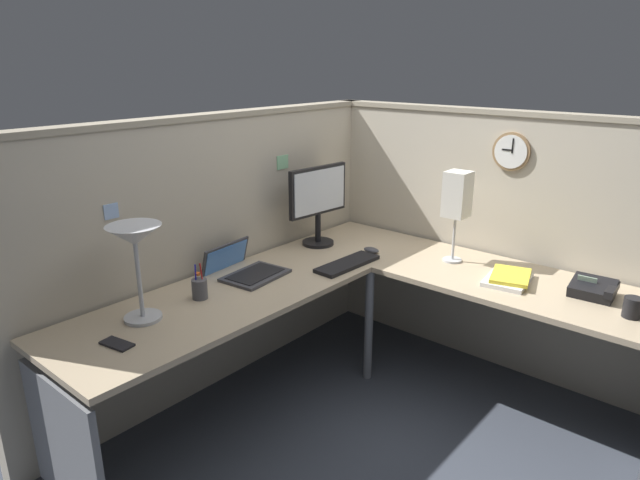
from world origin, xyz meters
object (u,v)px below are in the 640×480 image
Objects in this scene: laptop at (242,269)px; desk_lamp_dome at (135,243)px; pen_cup at (200,288)px; keyboard at (347,264)px; coffee_mug at (632,308)px; office_phone at (594,289)px; wall_clock at (512,151)px; computer_mouse at (371,250)px; desk_lamp_paper at (457,197)px; monitor at (318,200)px; book_stack at (509,278)px; cell_phone at (117,344)px.

laptop is 0.76m from desk_lamp_dome.
keyboard is at bearing -18.34° from pen_cup.
coffee_mug is (0.32, -1.40, 0.04)m from keyboard.
desk_lamp_dome is 2.06× the size of office_phone.
wall_clock is at bearing -28.84° from pen_cup.
desk_lamp_dome is at bearing 169.45° from computer_mouse.
coffee_mug is at bearing -98.34° from desk_lamp_paper.
monitor is at bearing 103.63° from computer_mouse.
monitor is at bearing 120.00° from wall_clock.
desk_lamp_dome is at bearing 137.11° from office_phone.
desk_lamp_dome is (-0.68, -0.08, 0.34)m from laptop.
office_phone is (0.27, -1.57, -0.26)m from monitor.
book_stack is (0.36, -0.80, 0.01)m from keyboard.
cell_phone is at bearing 137.00° from coffee_mug.
monitor is 0.51m from keyboard.
laptop is 1.66m from wall_clock.
cell_phone is (-0.52, -0.12, -0.05)m from pen_cup.
keyboard is 0.81× the size of desk_lamp_paper.
monitor reaches higher than pen_cup.
book_stack is (0.09, -0.82, 0.00)m from computer_mouse.
office_phone reaches higher than computer_mouse.
keyboard is (0.47, -0.37, -0.01)m from laptop.
wall_clock reaches higher than desk_lamp_dome.
keyboard is at bearing 141.50° from wall_clock.
book_stack is 0.60m from coffee_mug.
desk_lamp_paper is at bearing 148.49° from wall_clock.
keyboard is 0.88m from pen_cup.
office_phone reaches higher than keyboard.
cell_phone is (-1.53, -0.22, -0.29)m from monitor.
laptop is at bearing 141.50° from wall_clock.
desk_lamp_paper is at bearing -23.76° from desk_lamp_dome.
desk_lamp_paper is at bearing -40.12° from keyboard.
book_stack is at bearing -81.43° from monitor.
cell_phone is (-0.88, -0.21, -0.02)m from laptop.
book_stack is at bearing -39.49° from cell_phone.
wall_clock reaches higher than coffee_mug.
computer_mouse is 0.23× the size of desk_lamp_dome.
desk_lamp_dome is 0.44m from pen_cup.
computer_mouse is at bearing -25.20° from laptop.
desk_lamp_paper is 1.04m from coffee_mug.
laptop is 1.43m from book_stack.
desk_lamp_paper is (0.28, -0.80, 0.09)m from monitor.
desk_lamp_paper reaches higher than desk_lamp_dome.
monitor reaches higher than desk_lamp_dome.
book_stack is at bearing -63.54° from keyboard.
laptop is 0.96× the size of keyboard.
wall_clock is at bearing -31.51° from desk_lamp_paper.
desk_lamp_dome is 2.47× the size of pen_cup.
cell_phone is (-1.62, 0.13, -0.01)m from computer_mouse.
desk_lamp_dome is 2.02× the size of wall_clock.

